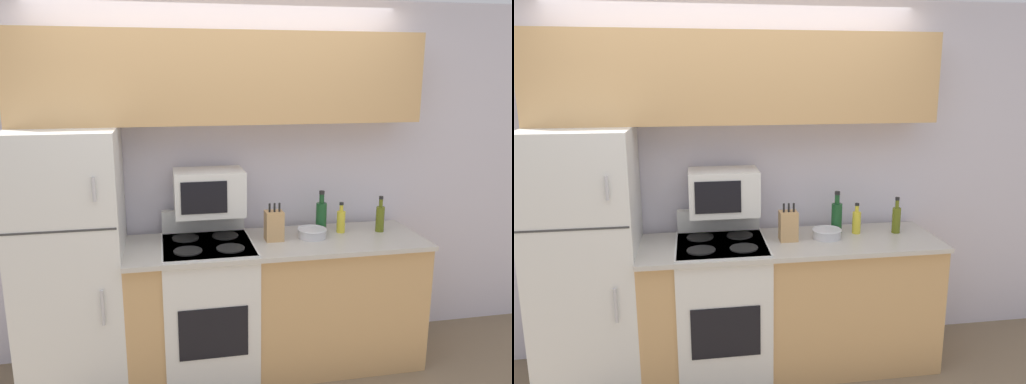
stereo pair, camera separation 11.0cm
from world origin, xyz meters
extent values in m
cube|color=silver|center=(0.00, 0.68, 1.27)|extent=(8.00, 0.05, 2.55)
cube|color=tan|center=(0.33, 0.30, 0.45)|extent=(2.03, 0.60, 0.90)
cube|color=#BCB7AD|center=(0.33, 0.28, 0.92)|extent=(2.03, 0.64, 0.03)
cube|color=silver|center=(-1.01, 0.32, 0.86)|extent=(0.66, 0.64, 1.72)
cube|color=#383838|center=(-1.01, 0.00, 1.17)|extent=(0.64, 0.01, 0.01)
cylinder|color=#B7B7BC|center=(-0.80, -0.01, 1.41)|extent=(0.02, 0.02, 0.14)
cylinder|color=#B7B7BC|center=(-0.80, -0.01, 0.69)|extent=(0.02, 0.02, 0.22)
cube|color=tan|center=(0.00, 0.49, 2.01)|extent=(2.68, 0.32, 0.59)
cube|color=silver|center=(-0.15, 0.29, 0.47)|extent=(0.61, 0.60, 0.94)
cube|color=black|center=(-0.15, -0.02, 0.45)|extent=(0.44, 0.01, 0.34)
cube|color=#2D2D2D|center=(-0.15, 0.29, 0.94)|extent=(0.58, 0.58, 0.01)
cube|color=silver|center=(-0.15, 0.57, 1.02)|extent=(0.58, 0.06, 0.16)
cylinder|color=black|center=(-0.28, 0.15, 0.95)|extent=(0.18, 0.18, 0.01)
cylinder|color=black|center=(-0.01, 0.15, 0.95)|extent=(0.18, 0.18, 0.01)
cylinder|color=black|center=(-0.28, 0.42, 0.95)|extent=(0.18, 0.18, 0.01)
cylinder|color=black|center=(-0.01, 0.42, 0.95)|extent=(0.18, 0.18, 0.01)
cube|color=silver|center=(-0.12, 0.43, 1.26)|extent=(0.47, 0.31, 0.30)
cube|color=black|center=(-0.16, 0.27, 1.26)|extent=(0.30, 0.01, 0.21)
cube|color=tan|center=(0.31, 0.30, 1.04)|extent=(0.12, 0.11, 0.20)
cylinder|color=black|center=(0.28, 0.29, 1.17)|extent=(0.01, 0.01, 0.06)
cylinder|color=black|center=(0.31, 0.29, 1.17)|extent=(0.01, 0.01, 0.06)
cylinder|color=black|center=(0.34, 0.29, 1.17)|extent=(0.01, 0.01, 0.06)
cylinder|color=silver|center=(0.58, 0.31, 0.96)|extent=(0.19, 0.19, 0.06)
torus|color=silver|center=(0.58, 0.31, 0.99)|extent=(0.21, 0.21, 0.01)
cylinder|color=gold|center=(0.82, 0.38, 1.01)|extent=(0.06, 0.06, 0.15)
cylinder|color=gold|center=(0.82, 0.38, 1.11)|extent=(0.03, 0.03, 0.05)
cylinder|color=black|center=(0.82, 0.38, 1.15)|extent=(0.03, 0.03, 0.02)
cylinder|color=#194C23|center=(0.68, 0.43, 1.04)|extent=(0.08, 0.08, 0.21)
cylinder|color=#194C23|center=(0.68, 0.43, 1.18)|extent=(0.03, 0.03, 0.07)
cylinder|color=black|center=(0.68, 0.43, 1.22)|extent=(0.04, 0.04, 0.02)
cylinder|color=#5B6619|center=(1.10, 0.35, 1.03)|extent=(0.06, 0.06, 0.18)
cylinder|color=#5B6619|center=(1.10, 0.35, 1.14)|extent=(0.03, 0.03, 0.06)
cylinder|color=black|center=(1.10, 0.35, 1.18)|extent=(0.03, 0.03, 0.02)
camera|label=1|loc=(-0.43, -2.86, 2.02)|focal=35.00mm
camera|label=2|loc=(-0.32, -2.88, 2.02)|focal=35.00mm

